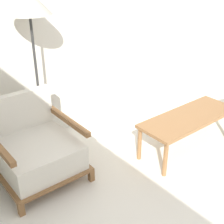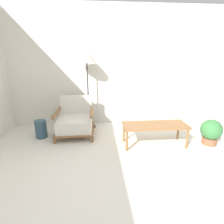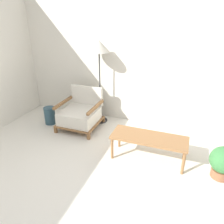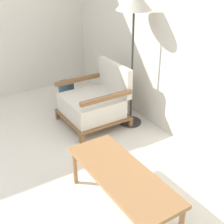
# 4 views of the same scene
# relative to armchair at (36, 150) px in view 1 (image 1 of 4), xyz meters

# --- Properties ---
(wall_back) EXTENTS (8.00, 0.06, 2.70)m
(wall_back) POSITION_rel_armchair_xyz_m (0.79, 0.68, 1.05)
(wall_back) COLOR silver
(wall_back) RESTS_ON ground_plane
(armchair) EXTENTS (0.77, 0.77, 0.78)m
(armchair) POSITION_rel_armchair_xyz_m (0.00, 0.00, 0.00)
(armchair) COLOR brown
(armchair) RESTS_ON ground_plane
(floor_lamp) EXTENTS (0.42, 0.42, 1.70)m
(floor_lamp) POSITION_rel_armchair_xyz_m (0.27, 0.39, 1.19)
(floor_lamp) COLOR #2D2D2D
(floor_lamp) RESTS_ON ground_plane
(coffee_table) EXTENTS (1.18, 0.44, 0.41)m
(coffee_table) POSITION_rel_armchair_xyz_m (1.52, -0.60, 0.07)
(coffee_table) COLOR olive
(coffee_table) RESTS_ON ground_plane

